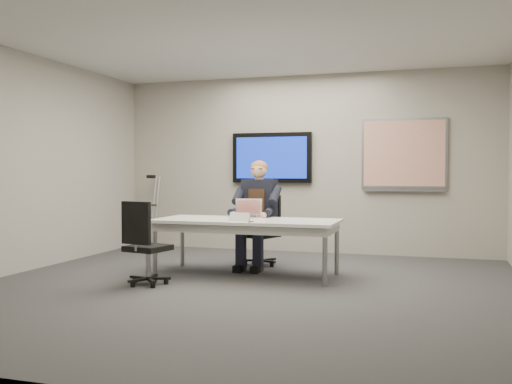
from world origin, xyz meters
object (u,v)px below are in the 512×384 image
(conference_table, at_px, (247,226))
(seated_person, at_px, (255,225))
(office_chair_near, at_px, (146,259))
(laptop, at_px, (247,213))
(office_chair_far, at_px, (262,243))

(conference_table, xyz_separation_m, seated_person, (-0.06, 0.56, -0.04))
(office_chair_near, bearing_deg, conference_table, -122.75)
(conference_table, distance_m, seated_person, 0.57)
(conference_table, height_order, laptop, laptop)
(conference_table, xyz_separation_m, office_chair_near, (-0.89, -0.92, -0.32))
(office_chair_far, distance_m, laptop, 0.71)
(seated_person, height_order, laptop, seated_person)
(office_chair_near, bearing_deg, office_chair_far, -104.56)
(conference_table, bearing_deg, laptop, 108.28)
(seated_person, bearing_deg, conference_table, -77.24)
(office_chair_near, height_order, seated_person, seated_person)
(conference_table, height_order, seated_person, seated_person)
(laptop, bearing_deg, conference_table, -90.52)
(office_chair_far, bearing_deg, conference_table, -65.51)
(office_chair_far, relative_size, laptop, 2.33)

